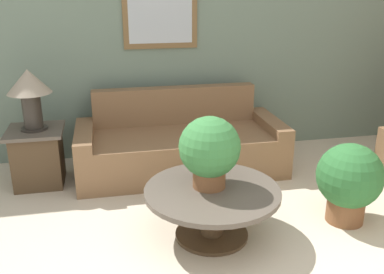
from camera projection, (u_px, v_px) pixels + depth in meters
wall_back at (180, 43)px, 4.88m from camera, size 7.93×0.09×2.60m
couch_main at (180, 146)px, 4.64m from camera, size 2.19×0.92×0.85m
coffee_table at (212, 202)px, 3.38m from camera, size 1.07×1.07×0.42m
side_table at (38, 156)px, 4.31m from camera, size 0.54×0.54×0.58m
table_lamp at (29, 89)px, 4.07m from camera, size 0.42×0.42×0.60m
potted_plant_on_table at (210, 150)px, 3.28m from camera, size 0.48×0.48×0.57m
potted_plant_floor at (349, 180)px, 3.58m from camera, size 0.55×0.55×0.70m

